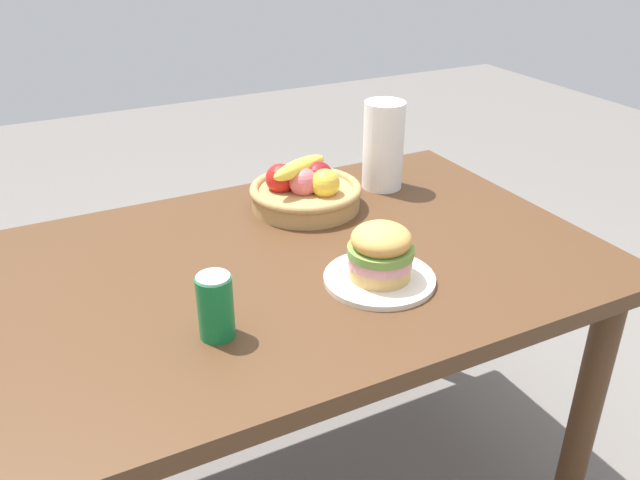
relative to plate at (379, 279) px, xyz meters
name	(u,v)px	position (x,y,z in m)	size (l,w,h in m)	color
dining_table	(290,298)	(-0.13, 0.17, -0.11)	(1.40, 0.90, 0.75)	#4C301C
plate	(379,279)	(0.00, 0.00, 0.00)	(0.23, 0.23, 0.01)	silver
sandwich	(381,251)	(0.00, 0.00, 0.07)	(0.14, 0.14, 0.12)	#DBAD60
soda_can	(216,306)	(-0.37, -0.03, 0.06)	(0.07, 0.07, 0.13)	#147238
fruit_basket	(306,190)	(0.03, 0.41, 0.04)	(0.29, 0.29, 0.13)	tan
paper_towel_roll	(383,145)	(0.27, 0.43, 0.11)	(0.11, 0.11, 0.24)	white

